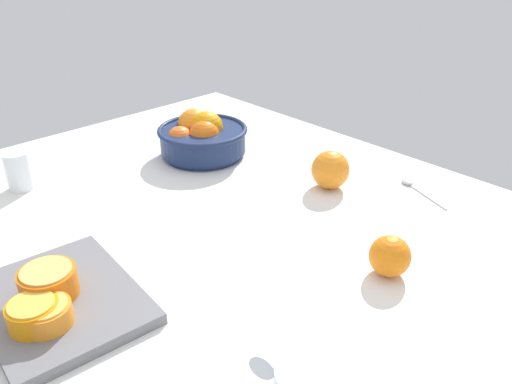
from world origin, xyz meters
The scene contains 10 objects.
ground_plane centered at (0.00, 0.00, -1.50)cm, with size 146.20×103.46×3.00cm, color white.
fruit_bowl centered at (-33.85, 14.57, 4.88)cm, with size 22.46×22.46×11.28cm.
juice_glass centered at (-46.73, -26.11, 3.71)cm, with size 5.65×5.65×8.62cm.
cutting_board centered at (-2.65, -37.79, 0.95)cm, with size 27.36×21.82×1.91cm, color slate.
orange_half_0 centered at (-3.97, -38.48, 4.24)cm, with size 8.67×8.67×4.74cm.
orange_half_1 centered at (2.02, -41.63, 3.63)cm, with size 7.33×7.33×3.50cm.
orange_half_2 centered at (0.92, -42.95, 3.82)cm, with size 7.29×7.29×3.89cm.
loose_orange_0 centered at (27.34, 6.19, 3.52)cm, with size 7.04×7.04×7.04cm, color orange.
loose_orange_1 centered at (0.34, 24.04, 4.26)cm, with size 8.52×8.52×8.52cm, color orange.
spoon centered at (14.23, 36.95, 0.43)cm, with size 14.22×6.70×1.00cm.
Camera 1 is at (63.86, -59.35, 53.24)cm, focal length 36.46 mm.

